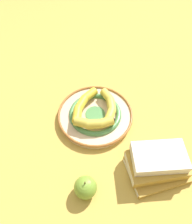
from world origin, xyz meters
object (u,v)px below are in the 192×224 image
object	(u,v)px
banana_c	(110,105)
book_stack	(157,164)
decorative_bowl	(96,115)
banana_b	(93,123)
apple	(85,187)
banana_a	(83,103)

from	to	relation	value
banana_c	book_stack	size ratio (longest dim) A/B	0.57
decorative_bowl	banana_c	bearing A→B (deg)	-25.04
banana_b	apple	size ratio (longest dim) A/B	1.63
banana_a	banana_c	world-z (taller)	banana_a
banana_b	banana_c	xyz separation A→B (m)	(0.11, 0.01, -0.00)
banana_a	banana_b	world-z (taller)	banana_b
apple	banana_b	bearing A→B (deg)	35.80
decorative_bowl	apple	world-z (taller)	apple
banana_b	apple	world-z (taller)	apple
banana_b	book_stack	xyz separation A→B (m)	(0.02, -0.28, -0.01)
banana_a	book_stack	xyz separation A→B (m)	(-0.02, -0.38, -0.01)
banana_a	book_stack	size ratio (longest dim) A/B	0.79
banana_a	apple	distance (m)	0.35
banana_c	decorative_bowl	bearing A→B (deg)	107.92
book_stack	apple	bearing A→B (deg)	4.95
banana_a	decorative_bowl	bearing A→B (deg)	80.66
book_stack	banana_a	bearing A→B (deg)	-57.78
banana_c	book_stack	world-z (taller)	book_stack
banana_b	apple	xyz separation A→B (m)	(-0.20, -0.15, -0.02)
decorative_bowl	book_stack	size ratio (longest dim) A/B	1.25
decorative_bowl	book_stack	xyz separation A→B (m)	(-0.03, -0.32, 0.03)
banana_a	apple	world-z (taller)	apple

